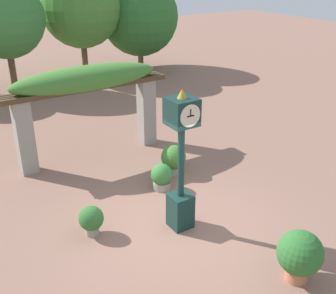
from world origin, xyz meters
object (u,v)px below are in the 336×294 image
potted_plant_far_left (174,158)px  pedestal_clock (181,161)px  potted_plant_far_right (300,254)px  potted_plant_near_right (162,177)px  potted_plant_near_left (91,219)px

potted_plant_far_left → pedestal_clock: bearing=-119.9°
potted_plant_far_right → potted_plant_near_right: bearing=94.5°
pedestal_clock → potted_plant_near_right: (0.52, 1.62, -1.26)m
pedestal_clock → potted_plant_near_right: pedestal_clock is taller
potted_plant_near_left → pedestal_clock: bearing=-23.3°
potted_plant_near_left → potted_plant_far_right: bearing=-51.9°
pedestal_clock → potted_plant_near_left: 2.28m
pedestal_clock → potted_plant_far_right: size_ratio=3.07×
potted_plant_near_left → potted_plant_near_right: bearing=20.5°
pedestal_clock → potted_plant_far_right: (0.85, -2.57, -1.03)m
potted_plant_near_left → potted_plant_far_left: size_ratio=0.82×
pedestal_clock → potted_plant_near_right: bearing=72.0°
potted_plant_near_right → potted_plant_far_right: size_ratio=0.67×
pedestal_clock → potted_plant_far_left: 2.76m
potted_plant_near_right → potted_plant_far_right: (0.33, -4.19, 0.22)m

